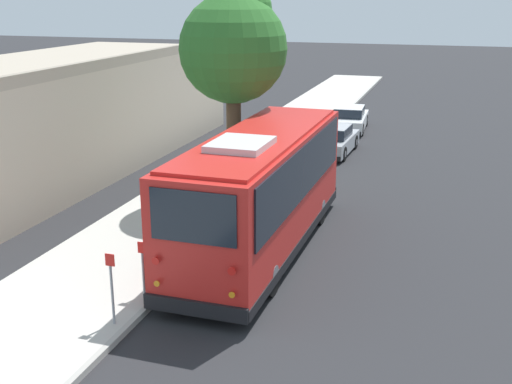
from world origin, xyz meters
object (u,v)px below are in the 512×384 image
at_px(street_tree, 234,43).
at_px(sign_post_near, 112,288).
at_px(parked_sedan_silver, 333,141).
at_px(parked_sedan_white, 349,119).
at_px(shuttle_bus, 261,186).
at_px(fire_hydrant, 270,164).
at_px(sign_post_far, 143,268).

distance_m(street_tree, sign_post_near, 10.49).
height_order(parked_sedan_silver, parked_sedan_white, parked_sedan_silver).
relative_size(shuttle_bus, sign_post_near, 5.81).
bearing_deg(parked_sedan_white, parked_sedan_silver, 178.22).
relative_size(parked_sedan_silver, sign_post_near, 2.51).
distance_m(street_tree, fire_hydrant, 6.19).
bearing_deg(parked_sedan_white, shuttle_bus, 177.93).
xyz_separation_m(parked_sedan_silver, street_tree, (-8.31, 1.91, 5.00)).
bearing_deg(sign_post_near, parked_sedan_white, -3.23).
bearing_deg(street_tree, sign_post_near, -177.39).
distance_m(parked_sedan_silver, street_tree, 9.89).
height_order(shuttle_bus, fire_hydrant, shuttle_bus).
bearing_deg(sign_post_far, fire_hydrant, 0.87).
bearing_deg(fire_hydrant, sign_post_far, -179.13).
distance_m(parked_sedan_white, sign_post_far, 21.90).
xyz_separation_m(shuttle_bus, sign_post_far, (-3.92, 1.76, -1.09)).
height_order(shuttle_bus, parked_sedan_white, shuttle_bus).
relative_size(parked_sedan_silver, fire_hydrant, 5.18).
bearing_deg(street_tree, sign_post_far, -176.91).
bearing_deg(shuttle_bus, parked_sedan_white, 2.10).
bearing_deg(parked_sedan_white, sign_post_far, 173.08).
xyz_separation_m(sign_post_near, fire_hydrant, (12.97, 0.17, -0.46)).
distance_m(street_tree, sign_post_far, 9.27).
relative_size(shuttle_bus, parked_sedan_silver, 2.32).
bearing_deg(parked_sedan_silver, fire_hydrant, 163.21).
distance_m(shuttle_bus, parked_sedan_white, 17.99).
bearing_deg(fire_hydrant, shuttle_bus, -165.70).
bearing_deg(sign_post_far, parked_sedan_silver, -5.20).
bearing_deg(parked_sedan_silver, street_tree, 169.44).
xyz_separation_m(parked_sedan_white, fire_hydrant, (-10.35, 1.49, -0.05)).
distance_m(parked_sedan_white, street_tree, 14.88).
bearing_deg(parked_sedan_white, fire_hydrant, 168.33).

